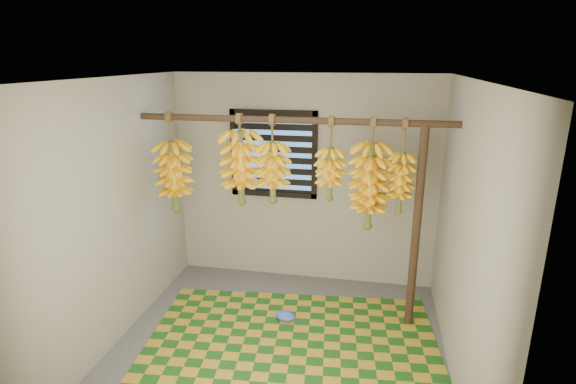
% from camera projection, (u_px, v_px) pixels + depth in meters
% --- Properties ---
extents(floor, '(3.00, 3.00, 0.01)m').
position_uv_depth(floor, '(276.00, 352.00, 4.07)').
color(floor, '#535353').
rests_on(floor, ground).
extents(ceiling, '(3.00, 3.00, 0.01)m').
position_uv_depth(ceiling, '(274.00, 79.00, 3.37)').
color(ceiling, silver).
rests_on(ceiling, wall_back).
extents(wall_back, '(3.00, 0.01, 2.40)m').
position_uv_depth(wall_back, '(304.00, 181.00, 5.13)').
color(wall_back, gray).
rests_on(wall_back, floor).
extents(wall_left, '(0.01, 3.00, 2.40)m').
position_uv_depth(wall_left, '(111.00, 216.00, 4.00)').
color(wall_left, gray).
rests_on(wall_left, floor).
extents(wall_right, '(0.01, 3.00, 2.40)m').
position_uv_depth(wall_right, '(466.00, 242.00, 3.44)').
color(wall_right, gray).
rests_on(wall_right, floor).
extents(window, '(1.00, 0.04, 1.00)m').
position_uv_depth(window, '(273.00, 154.00, 5.08)').
color(window, black).
rests_on(window, wall_back).
extents(hanging_pole, '(3.00, 0.06, 0.06)m').
position_uv_depth(hanging_pole, '(291.00, 120.00, 4.15)').
color(hanging_pole, '#3D291C').
rests_on(hanging_pole, wall_left).
extents(support_post, '(0.08, 0.08, 2.00)m').
position_uv_depth(support_post, '(416.00, 230.00, 4.21)').
color(support_post, '#3D291C').
rests_on(support_post, floor).
extents(woven_mat, '(2.89, 2.41, 0.01)m').
position_uv_depth(woven_mat, '(290.00, 356.00, 4.00)').
color(woven_mat, '#1B4F17').
rests_on(woven_mat, floor).
extents(plastic_bag, '(0.24, 0.20, 0.08)m').
position_uv_depth(plastic_bag, '(285.00, 316.00, 4.53)').
color(plastic_bag, blue).
rests_on(plastic_bag, woven_mat).
extents(banana_bunch_a, '(0.36, 0.36, 1.01)m').
position_uv_depth(banana_bunch_a, '(174.00, 176.00, 4.54)').
color(banana_bunch_a, brown).
rests_on(banana_bunch_a, hanging_pole).
extents(banana_bunch_b, '(0.39, 0.39, 0.89)m').
position_uv_depth(banana_bunch_b, '(241.00, 168.00, 4.38)').
color(banana_bunch_b, brown).
rests_on(banana_bunch_b, hanging_pole).
extents(banana_bunch_c, '(0.32, 0.32, 0.86)m').
position_uv_depth(banana_bunch_c, '(273.00, 172.00, 4.33)').
color(banana_bunch_c, brown).
rests_on(banana_bunch_c, hanging_pole).
extents(banana_bunch_d, '(0.28, 0.28, 0.80)m').
position_uv_depth(banana_bunch_d, '(330.00, 174.00, 4.22)').
color(banana_bunch_d, brown).
rests_on(banana_bunch_d, hanging_pole).
extents(banana_bunch_e, '(0.37, 0.37, 1.06)m').
position_uv_depth(banana_bunch_e, '(370.00, 186.00, 4.18)').
color(banana_bunch_e, brown).
rests_on(banana_bunch_e, hanging_pole).
extents(banana_bunch_f, '(0.25, 0.25, 0.89)m').
position_uv_depth(banana_bunch_f, '(401.00, 183.00, 4.12)').
color(banana_bunch_f, brown).
rests_on(banana_bunch_f, hanging_pole).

